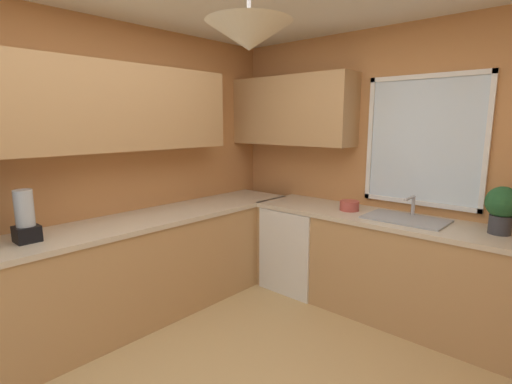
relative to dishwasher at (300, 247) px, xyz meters
name	(u,v)px	position (x,y,z in m)	size (l,w,h in m)	color
room_shell	(254,116)	(0.45, -1.20, 1.31)	(3.67, 4.08, 2.59)	#C6844C
counter_run_left	(120,275)	(-0.66, -1.64, 0.02)	(0.65, 3.69, 0.88)	tan
counter_run_back	(399,269)	(1.02, 0.03, 0.02)	(2.76, 0.65, 0.88)	tan
dishwasher	(300,247)	(0.00, 0.00, 0.00)	(0.60, 0.60, 0.84)	white
sink_assembly	(406,218)	(1.04, 0.04, 0.47)	(0.65, 0.40, 0.19)	#9EA0A5
potted_plant	(502,207)	(1.70, 0.08, 0.66)	(0.23, 0.23, 0.35)	#38383D
bowl	(349,206)	(0.52, 0.03, 0.51)	(0.17, 0.17, 0.09)	#B74C42
blender_appliance	(25,219)	(-0.66, -2.29, 0.62)	(0.15, 0.15, 0.36)	black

